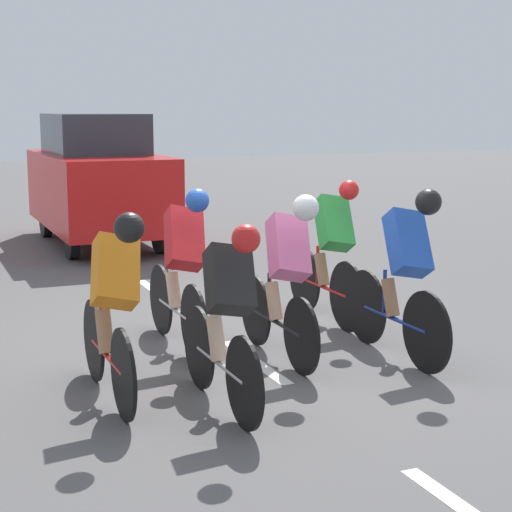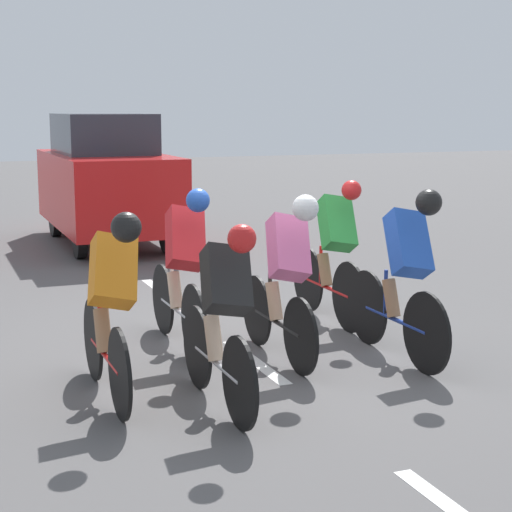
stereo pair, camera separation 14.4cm
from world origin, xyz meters
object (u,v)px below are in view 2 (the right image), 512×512
Objects in this scene: cyclist_orange at (111,301)px; support_car at (106,179)px; cyclist_blue at (405,271)px; cyclist_pink at (286,273)px; cyclist_green at (334,250)px; cyclist_black at (223,313)px; cyclist_red at (183,265)px.

support_car is at bearing -101.46° from cyclist_orange.
support_car is at bearing -81.81° from cyclist_blue.
cyclist_pink is 1.49m from cyclist_green.
cyclist_black is at bearing 46.63° from cyclist_pink.
cyclist_blue is at bearing -177.34° from cyclist_orange.
cyclist_green is at bearing -91.10° from cyclist_blue.
cyclist_green is (-0.03, -1.44, -0.04)m from cyclist_blue.
cyclist_orange is at bearing 16.18° from cyclist_pink.
cyclist_black is at bearing 18.03° from cyclist_blue.
cyclist_orange is at bearing 52.30° from cyclist_red.
cyclist_red is at bearing 12.15° from cyclist_green.
support_car is (1.11, -6.07, 0.29)m from cyclist_green.
support_car is (0.09, -7.16, 0.27)m from cyclist_pink.
cyclist_orange is 0.43× the size of support_car.
cyclist_blue is (-2.63, -0.12, 0.03)m from cyclist_orange.
cyclist_red is 2.02m from cyclist_blue.
cyclist_green is at bearing 100.35° from support_car.
cyclist_red reaches higher than cyclist_pink.
cyclist_green is at bearing -167.85° from cyclist_red.
cyclist_red is 1.03× the size of cyclist_orange.
cyclist_red is 1.78m from cyclist_green.
cyclist_red is at bearing -96.76° from cyclist_black.
cyclist_black is 0.88m from cyclist_orange.
support_car is (-0.83, -8.14, 0.32)m from cyclist_black.
cyclist_black is 1.70m from cyclist_red.
cyclist_orange is at bearing -34.70° from cyclist_black.
cyclist_pink is (-0.92, -0.98, 0.06)m from cyclist_black.
cyclist_pink is 1.71m from cyclist_orange.
support_car reaches higher than cyclist_green.
cyclist_blue reaches higher than cyclist_black.
cyclist_blue is at bearing -161.97° from cyclist_black.
cyclist_black is 0.95× the size of cyclist_red.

